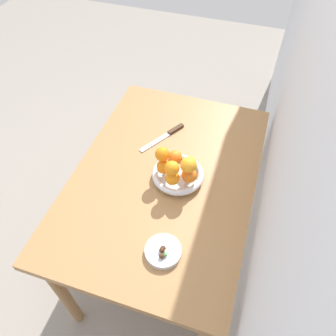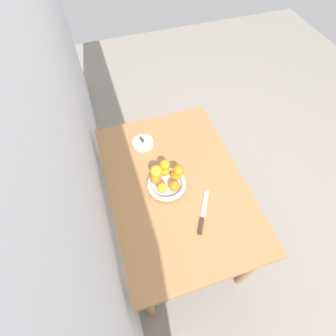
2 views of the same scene
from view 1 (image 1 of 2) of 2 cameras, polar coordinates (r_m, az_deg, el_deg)
ground_plane at (r=2.03m, az=-0.41°, el=-14.42°), size 6.00×6.00×0.00m
wall_back at (r=1.02m, az=23.29°, el=11.10°), size 4.00×0.05×2.50m
dining_table at (r=1.47m, az=-0.54°, el=-3.36°), size 1.10×0.76×0.74m
fruit_bowl at (r=1.37m, az=1.73°, el=-1.24°), size 0.22×0.22×0.04m
candy_dish at (r=1.20m, az=-0.86°, el=-14.27°), size 0.13×0.13×0.02m
orange_0 at (r=1.30m, az=0.77°, el=-1.71°), size 0.06×0.06×0.06m
orange_1 at (r=1.31m, az=3.73°, el=-1.26°), size 0.06×0.06×0.06m
orange_2 at (r=1.36m, az=3.78°, el=0.87°), size 0.06×0.06×0.06m
orange_3 at (r=1.37m, az=1.25°, el=1.90°), size 0.06×0.06×0.06m
orange_4 at (r=1.34m, az=-0.85°, el=0.28°), size 0.06×0.06×0.06m
orange_5 at (r=1.30m, az=-1.05°, el=2.31°), size 0.06×0.06×0.06m
orange_6 at (r=1.26m, az=0.71°, el=-0.03°), size 0.06×0.06×0.06m
orange_7 at (r=1.26m, az=3.57°, el=0.53°), size 0.06×0.06×0.06m
candy_ball_0 at (r=1.18m, az=-0.80°, el=-13.89°), size 0.02×0.02×0.02m
candy_ball_1 at (r=1.17m, az=-0.50°, el=-14.86°), size 0.02×0.02×0.02m
candy_ball_2 at (r=1.18m, az=-0.89°, el=-13.87°), size 0.02×0.02×0.02m
candy_ball_3 at (r=1.18m, az=-0.85°, el=-13.80°), size 0.02×0.02×0.02m
candy_ball_4 at (r=1.18m, az=-0.99°, el=-13.82°), size 0.02×0.02×0.02m
candy_ball_5 at (r=1.18m, az=-1.09°, el=-14.10°), size 0.02×0.02×0.02m
candy_ball_6 at (r=1.17m, az=-1.10°, el=-15.08°), size 0.02×0.02×0.02m
candy_ball_7 at (r=1.18m, az=-0.87°, el=-13.93°), size 0.01×0.01×0.01m
knife at (r=1.56m, az=-0.33°, el=5.74°), size 0.23×0.15×0.01m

